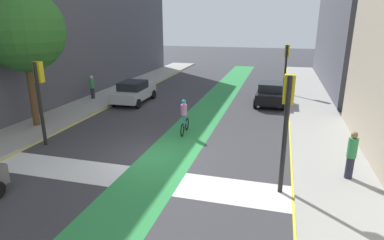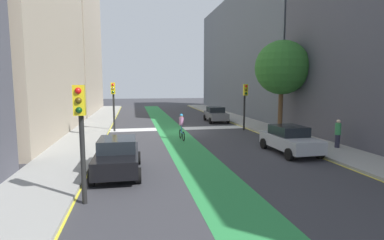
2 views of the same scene
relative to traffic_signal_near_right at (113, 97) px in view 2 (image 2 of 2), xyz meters
The scene contains 19 objects.
ground_plane 6.40m from the traffic_signal_near_right, 165.05° to the left, with size 120.00×120.00×0.00m, color #38383D.
bike_lane_paint 5.75m from the traffic_signal_near_right, 162.79° to the left, with size 2.40×60.00×0.01m, color #2D8C47.
crosswalk_band 6.25m from the traffic_signal_near_right, behind, with size 12.00×1.80×0.01m, color silver.
sidewalk_left 13.40m from the traffic_signal_near_right, behind, with size 3.00×60.00×0.15m, color #9E9E99.
curb_stripe_left 11.97m from the traffic_signal_near_right, behind, with size 0.16×60.00×0.01m, color yellow.
sidewalk_right 3.73m from the traffic_signal_near_right, 36.75° to the left, with size 3.00×60.00×0.15m, color #9E9E99.
curb_stripe_right 3.26m from the traffic_signal_near_right, 72.13° to the left, with size 0.16×60.00×0.01m, color yellow.
buildings_left_row 18.96m from the traffic_signal_near_right, behind, with size 9.03×56.25×15.65m.
buildings_right_row 10.38m from the traffic_signal_near_right, 11.23° to the right, with size 7.72×59.31×22.95m.
traffic_signal_near_right is the anchor object (origin of this frame).
traffic_signal_near_left 11.07m from the traffic_signal_near_right, behind, with size 0.35×0.52×3.95m.
traffic_signal_far_right 15.77m from the traffic_signal_near_right, 89.75° to the left, with size 0.35×0.52×3.93m.
car_grey_left_near 11.34m from the traffic_signal_near_right, 155.51° to the right, with size 2.18×4.28×1.57m.
car_black_right_far 12.58m from the traffic_signal_near_right, 93.95° to the left, with size 2.07×4.23×1.57m.
car_silver_left_far 14.70m from the traffic_signal_near_right, 135.45° to the left, with size 2.11×4.24×1.57m.
cyclist_in_lane 7.15m from the traffic_signal_near_right, 136.04° to the left, with size 0.32×1.73×1.86m.
pedestrian_sidewalk_right_a 3.29m from the traffic_signal_near_right, 28.72° to the left, with size 0.34×0.34×1.80m.
pedestrian_sidewalk_left_a 17.01m from the traffic_signal_near_right, 143.72° to the left, with size 0.34×0.34×1.71m.
street_tree_near 13.88m from the traffic_signal_near_right, 164.84° to the left, with size 4.26×4.26×7.25m.
Camera 2 is at (3.95, 24.27, 3.95)m, focal length 28.06 mm.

